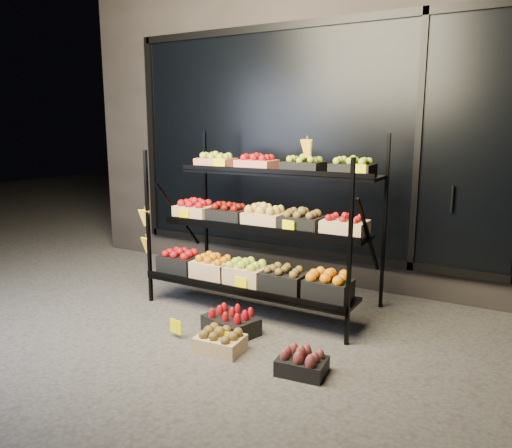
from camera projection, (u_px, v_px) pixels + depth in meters
The scene contains 8 objects.
ground at pixel (227, 327), 4.36m from camera, with size 24.00×24.00×0.00m, color #514F4C.
building at pixel (339, 124), 6.22m from camera, with size 6.00×2.08×3.50m.
display_rack at pixel (260, 227), 4.72m from camera, with size 2.18×1.02×1.72m.
tag_floor_a at pixel (176, 331), 4.12m from camera, with size 0.13×0.01×0.12m, color #FFEE00.
tag_floor_b at pixel (225, 344), 3.89m from camera, with size 0.13×0.01×0.12m, color #FFEE00.
floor_crate_midleft at pixel (231, 322), 4.21m from camera, with size 0.51×0.43×0.21m.
floor_crate_midright at pixel (220, 341), 3.88m from camera, with size 0.38×0.29×0.19m.
floor_crate_right at pixel (302, 363), 3.53m from camera, with size 0.36×0.28×0.18m.
Camera 1 is at (2.25, -3.43, 1.74)m, focal length 35.00 mm.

